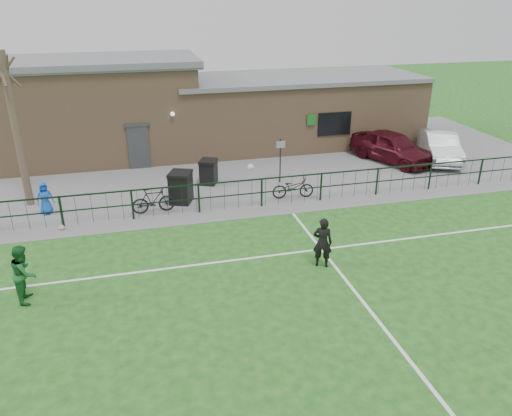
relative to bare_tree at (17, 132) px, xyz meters
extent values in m
plane|color=#1B5218|center=(8.00, -10.50, -3.00)|extent=(90.00, 90.00, 0.00)
cube|color=slate|center=(8.00, 3.00, -2.99)|extent=(34.00, 13.00, 0.02)
cube|color=white|center=(8.00, -2.70, -3.00)|extent=(28.00, 0.10, 0.01)
cube|color=white|center=(8.00, -6.50, -3.00)|extent=(28.00, 0.10, 0.01)
cube|color=white|center=(10.00, -10.50, -3.00)|extent=(0.10, 16.00, 0.01)
cube|color=black|center=(8.00, -2.50, -2.40)|extent=(28.00, 0.10, 1.20)
cylinder|color=#4C392E|center=(0.00, 0.00, 0.00)|extent=(0.30, 0.30, 6.00)
cube|color=black|center=(5.95, -1.28, -2.38)|extent=(1.08, 1.13, 1.20)
cube|color=black|center=(7.38, 0.56, -2.47)|extent=(0.92, 0.97, 1.01)
cylinder|color=black|center=(10.50, -0.07, -1.98)|extent=(0.06, 0.06, 2.00)
imported|color=#3F0B13|center=(16.80, 1.40, -2.21)|extent=(3.41, 4.86, 1.54)
imported|color=#ABADB3|center=(19.26, 1.04, -2.26)|extent=(2.98, 4.60, 1.43)
imported|color=black|center=(4.79, -2.06, -2.48)|extent=(1.67, 0.56, 0.99)
imported|color=black|center=(10.48, -1.97, -2.53)|extent=(1.78, 0.77, 0.91)
imported|color=blue|center=(0.78, -1.16, -2.34)|extent=(0.73, 0.59, 1.28)
imported|color=black|center=(9.60, -7.51, -2.18)|extent=(0.70, 0.60, 1.63)
sphere|color=white|center=(8.05, -4.56, -0.58)|extent=(0.22, 0.22, 0.22)
imported|color=#1A5C27|center=(1.01, -7.22, -2.16)|extent=(0.64, 0.82, 1.67)
sphere|color=silver|center=(1.46, -2.81, -2.90)|extent=(0.20, 0.20, 0.20)
cube|color=#A17C5A|center=(8.00, 6.00, -1.25)|extent=(24.00, 5.00, 3.50)
cube|color=#A17C5A|center=(1.76, 6.00, 1.10)|extent=(11.52, 5.00, 1.20)
cube|color=slate|center=(1.76, 6.00, 1.82)|extent=(12.02, 5.40, 0.28)
cube|color=slate|center=(13.28, 6.00, 0.60)|extent=(13.44, 5.30, 0.22)
cube|color=#383A3D|center=(4.50, 3.47, -1.95)|extent=(1.00, 0.08, 2.10)
cube|color=black|center=(14.50, 3.47, -1.40)|extent=(1.80, 0.08, 1.20)
cube|color=#19661E|center=(13.20, 3.42, -1.10)|extent=(0.45, 0.04, 0.55)
camera|label=1|loc=(4.24, -20.21, 4.89)|focal=35.00mm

